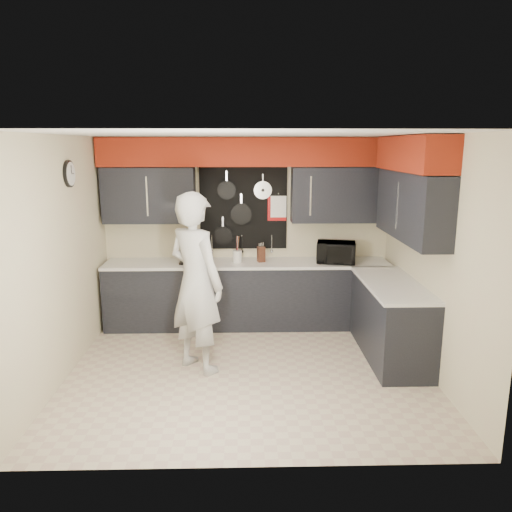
{
  "coord_description": "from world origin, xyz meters",
  "views": [
    {
      "loc": [
        -0.05,
        -5.23,
        2.49
      ],
      "look_at": [
        0.09,
        0.5,
        1.21
      ],
      "focal_mm": 35.0,
      "sensor_mm": 36.0,
      "label": 1
    }
  ],
  "objects_px": {
    "microwave": "(336,252)",
    "knife_block": "(261,254)",
    "coffee_maker": "(187,251)",
    "utensil_crock": "(237,256)",
    "person": "(196,283)"
  },
  "relations": [
    {
      "from": "person",
      "to": "coffee_maker",
      "type": "bearing_deg",
      "value": -38.23
    },
    {
      "from": "microwave",
      "to": "utensil_crock",
      "type": "height_order",
      "value": "microwave"
    },
    {
      "from": "microwave",
      "to": "coffee_maker",
      "type": "bearing_deg",
      "value": -169.98
    },
    {
      "from": "microwave",
      "to": "knife_block",
      "type": "height_order",
      "value": "microwave"
    },
    {
      "from": "microwave",
      "to": "utensil_crock",
      "type": "xyz_separation_m",
      "value": [
        -1.34,
        0.05,
        -0.06
      ]
    },
    {
      "from": "coffee_maker",
      "to": "person",
      "type": "bearing_deg",
      "value": -76.34
    },
    {
      "from": "knife_block",
      "to": "microwave",
      "type": "bearing_deg",
      "value": -19.61
    },
    {
      "from": "microwave",
      "to": "utensil_crock",
      "type": "bearing_deg",
      "value": -171.37
    },
    {
      "from": "utensil_crock",
      "to": "coffee_maker",
      "type": "bearing_deg",
      "value": -178.1
    },
    {
      "from": "knife_block",
      "to": "utensil_crock",
      "type": "xyz_separation_m",
      "value": [
        -0.33,
        -0.02,
        -0.02
      ]
    },
    {
      "from": "knife_block",
      "to": "coffee_maker",
      "type": "bearing_deg",
      "value": 167.01
    },
    {
      "from": "microwave",
      "to": "coffee_maker",
      "type": "xyz_separation_m",
      "value": [
        -2.03,
        0.03,
        0.03
      ]
    },
    {
      "from": "coffee_maker",
      "to": "person",
      "type": "distance_m",
      "value": 1.36
    },
    {
      "from": "knife_block",
      "to": "person",
      "type": "xyz_separation_m",
      "value": [
        -0.77,
        -1.38,
        -0.02
      ]
    },
    {
      "from": "knife_block",
      "to": "coffee_maker",
      "type": "xyz_separation_m",
      "value": [
        -1.01,
        -0.04,
        0.07
      ]
    }
  ]
}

